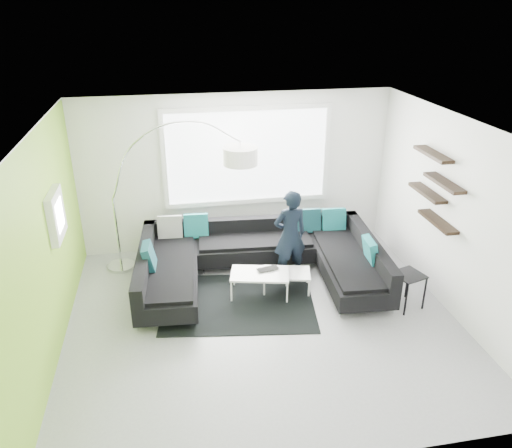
{
  "coord_description": "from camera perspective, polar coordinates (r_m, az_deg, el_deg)",
  "views": [
    {
      "loc": [
        -1.17,
        -5.85,
        4.24
      ],
      "look_at": [
        0.07,
        0.9,
        1.11
      ],
      "focal_mm": 35.0,
      "sensor_mm": 36.0,
      "label": 1
    }
  ],
  "objects": [
    {
      "name": "person",
      "position": [
        8.01,
        3.9,
        -1.27
      ],
      "size": [
        0.66,
        0.52,
        1.52
      ],
      "primitive_type": "imported",
      "rotation": [
        0.0,
        0.0,
        3.29
      ],
      "color": "black",
      "rests_on": "ground"
    },
    {
      "name": "side_table",
      "position": [
        7.79,
        16.84,
        -7.26
      ],
      "size": [
        0.5,
        0.5,
        0.55
      ],
      "primitive_type": "cube",
      "rotation": [
        0.0,
        0.0,
        0.31
      ],
      "color": "black",
      "rests_on": "ground"
    },
    {
      "name": "coffee_table",
      "position": [
        7.85,
        1.98,
        -6.58
      ],
      "size": [
        1.27,
        0.91,
        0.37
      ],
      "primitive_type": "cube",
      "rotation": [
        0.0,
        0.0,
        -0.22
      ],
      "color": "white",
      "rests_on": "ground"
    },
    {
      "name": "laptop",
      "position": [
        7.74,
        1.49,
        -5.33
      ],
      "size": [
        0.43,
        0.36,
        0.03
      ],
      "primitive_type": "imported",
      "rotation": [
        0.0,
        0.0,
        0.21
      ],
      "color": "black",
      "rests_on": "coffee_table"
    },
    {
      "name": "rug",
      "position": [
        7.68,
        -2.02,
        -8.93
      ],
      "size": [
        2.48,
        1.95,
        0.01
      ],
      "primitive_type": "cube",
      "rotation": [
        0.0,
        0.0,
        -0.14
      ],
      "color": "black",
      "rests_on": "ground"
    },
    {
      "name": "arc_lamp",
      "position": [
        8.38,
        -16.04,
        2.81
      ],
      "size": [
        2.59,
        1.65,
        2.54
      ],
      "primitive_type": null,
      "rotation": [
        0.0,
        0.0,
        -0.25
      ],
      "color": "silver",
      "rests_on": "ground"
    },
    {
      "name": "sectional_sofa",
      "position": [
        7.98,
        0.45,
        -4.55
      ],
      "size": [
        3.93,
        2.59,
        0.82
      ],
      "rotation": [
        0.0,
        0.0,
        -0.07
      ],
      "color": "black",
      "rests_on": "ground"
    },
    {
      "name": "ground",
      "position": [
        7.32,
        0.77,
        -10.87
      ],
      "size": [
        5.5,
        5.5,
        0.0
      ],
      "primitive_type": "plane",
      "color": "gray",
      "rests_on": "ground"
    },
    {
      "name": "room_shell",
      "position": [
        6.64,
        0.83,
        3.04
      ],
      "size": [
        5.54,
        5.04,
        2.82
      ],
      "color": "white",
      "rests_on": "ground"
    }
  ]
}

